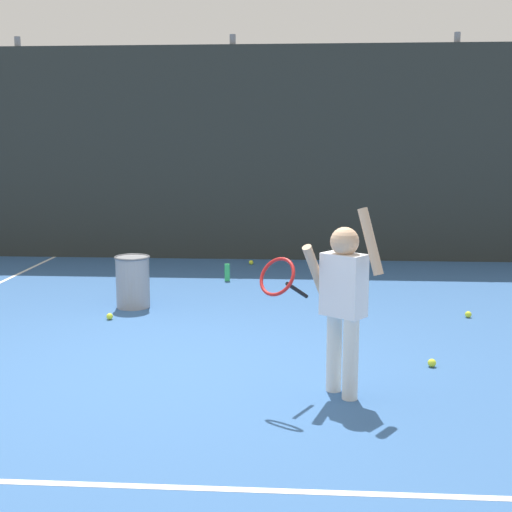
{
  "coord_description": "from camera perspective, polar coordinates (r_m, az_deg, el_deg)",
  "views": [
    {
      "loc": [
        1.05,
        -5.26,
        1.8
      ],
      "look_at": [
        0.67,
        0.33,
        0.85
      ],
      "focal_mm": 48.51,
      "sensor_mm": 36.0,
      "label": 1
    }
  ],
  "objects": [
    {
      "name": "fence_post_3",
      "position": [
        10.64,
        15.86,
        8.46
      ],
      "size": [
        0.09,
        0.09,
        3.31
      ],
      "primitive_type": "cylinder",
      "color": "slate",
      "rests_on": "ground"
    },
    {
      "name": "water_bottle",
      "position": [
        8.89,
        -2.39,
        -1.36
      ],
      "size": [
        0.07,
        0.07,
        0.22
      ],
      "primitive_type": "cylinder",
      "color": "green",
      "rests_on": "ground"
    },
    {
      "name": "fence_post_2",
      "position": [
        10.47,
        -1.89,
        8.8
      ],
      "size": [
        0.09,
        0.09,
        3.31
      ],
      "primitive_type": "cylinder",
      "color": "slate",
      "rests_on": "ground"
    },
    {
      "name": "ball_hopper",
      "position": [
        7.58,
        -10.13,
        -2.05
      ],
      "size": [
        0.38,
        0.38,
        0.56
      ],
      "color": "gray",
      "rests_on": "ground"
    },
    {
      "name": "tennis_ball_1",
      "position": [
        7.4,
        17.1,
        -4.63
      ],
      "size": [
        0.07,
        0.07,
        0.07
      ],
      "primitive_type": "sphere",
      "color": "#CCE033",
      "rests_on": "ground"
    },
    {
      "name": "fence_post_1",
      "position": [
        11.26,
        -18.63,
        8.37
      ],
      "size": [
        0.09,
        0.09,
        3.31
      ],
      "primitive_type": "cylinder",
      "color": "slate",
      "rests_on": "ground"
    },
    {
      "name": "tennis_ball_4",
      "position": [
        10.04,
        -0.41,
        -0.53
      ],
      "size": [
        0.07,
        0.07,
        0.07
      ],
      "primitive_type": "sphere",
      "color": "#CCE033",
      "rests_on": "ground"
    },
    {
      "name": "court_line_baseline",
      "position": [
        3.92,
        -12.74,
        -17.92
      ],
      "size": [
        9.0,
        0.05,
        0.0
      ],
      "primitive_type": "cube",
      "color": "white",
      "rests_on": "ground"
    },
    {
      "name": "ground_plane",
      "position": [
        5.65,
        -7.11,
        -9.02
      ],
      "size": [
        20.0,
        20.0,
        0.0
      ],
      "primitive_type": "plane",
      "color": "#335B93"
    },
    {
      "name": "tennis_ball_6",
      "position": [
        5.76,
        14.3,
        -8.54
      ],
      "size": [
        0.07,
        0.07,
        0.07
      ],
      "primitive_type": "sphere",
      "color": "#CCE033",
      "rests_on": "ground"
    },
    {
      "name": "tennis_player",
      "position": [
        4.85,
        7.0,
        -3.24
      ],
      "size": [
        0.89,
        0.51,
        1.35
      ],
      "rotation": [
        0.0,
        0.0,
        -0.65
      ],
      "color": "silver",
      "rests_on": "ground"
    },
    {
      "name": "back_fence_windscreen",
      "position": [
        10.41,
        -1.92,
        8.39
      ],
      "size": [
        13.21,
        0.08,
        3.16
      ],
      "primitive_type": "cube",
      "color": "#282D2B",
      "rests_on": "ground"
    },
    {
      "name": "tennis_ball_2",
      "position": [
        7.16,
        -11.98,
        -4.89
      ],
      "size": [
        0.07,
        0.07,
        0.07
      ],
      "primitive_type": "sphere",
      "color": "#CCE033",
      "rests_on": "ground"
    }
  ]
}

